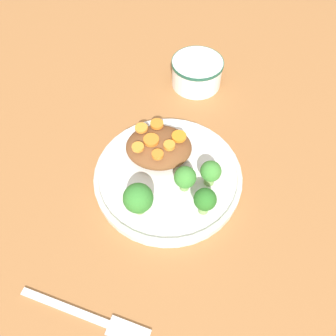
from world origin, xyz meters
TOP-DOWN VIEW (x-y plane):
  - ground_plane at (0.00, 0.00)m, footprint 4.00×4.00m
  - plate at (0.00, 0.00)m, footprint 0.24×0.24m
  - dip_bowl at (0.24, -0.04)m, footprint 0.10×0.10m
  - stew_mound at (0.04, 0.02)m, footprint 0.09×0.11m
  - broccoli_floret_0 at (-0.07, 0.04)m, footprint 0.04×0.04m
  - broccoli_floret_1 at (-0.01, -0.07)m, footprint 0.03×0.03m
  - broccoli_floret_2 at (-0.06, -0.06)m, footprint 0.03×0.03m
  - broccoli_floret_3 at (-0.02, -0.03)m, footprint 0.03×0.03m
  - carrot_slice_0 at (0.04, 0.03)m, footprint 0.03×0.03m
  - carrot_slice_1 at (0.07, 0.02)m, footprint 0.02×0.02m
  - carrot_slice_2 at (0.02, 0.05)m, footprint 0.02×0.02m
  - carrot_slice_3 at (0.01, 0.02)m, footprint 0.02×0.02m
  - carrot_slice_4 at (0.03, 0.00)m, footprint 0.02×0.02m
  - carrot_slice_5 at (0.05, -0.01)m, footprint 0.02×0.02m
  - carrot_slice_6 at (0.06, 0.05)m, footprint 0.02×0.02m
  - fork at (-0.22, 0.08)m, footprint 0.06×0.18m

SIDE VIEW (x-z plane):
  - ground_plane at x=0.00m, z-range 0.00..0.00m
  - fork at x=-0.22m, z-range 0.00..0.01m
  - plate at x=0.00m, z-range 0.00..0.02m
  - dip_bowl at x=0.24m, z-range 0.00..0.06m
  - stew_mound at x=0.04m, z-range 0.02..0.05m
  - broccoli_floret_3 at x=-0.02m, z-range 0.02..0.07m
  - broccoli_floret_1 at x=-0.01m, z-range 0.02..0.07m
  - broccoli_floret_2 at x=-0.06m, z-range 0.02..0.07m
  - broccoli_floret_0 at x=-0.07m, z-range 0.02..0.08m
  - carrot_slice_6 at x=0.06m, z-range 0.05..0.06m
  - carrot_slice_1 at x=0.07m, z-range 0.05..0.06m
  - carrot_slice_2 at x=0.02m, z-range 0.05..0.06m
  - carrot_slice_5 at x=0.05m, z-range 0.05..0.06m
  - carrot_slice_0 at x=0.04m, z-range 0.05..0.06m
  - carrot_slice_3 at x=0.01m, z-range 0.05..0.06m
  - carrot_slice_4 at x=0.03m, z-range 0.05..0.06m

